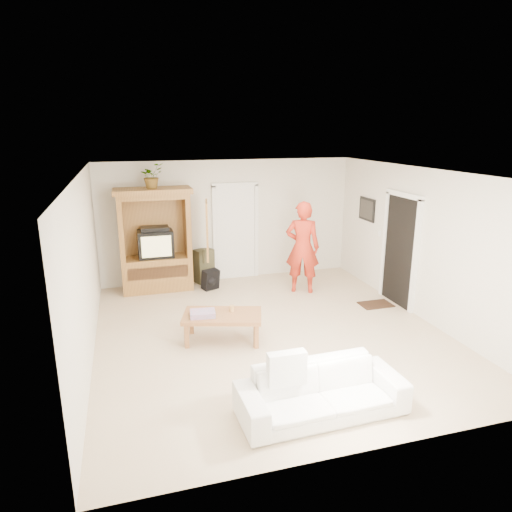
{
  "coord_description": "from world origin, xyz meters",
  "views": [
    {
      "loc": [
        -2.14,
        -6.53,
        3.23
      ],
      "look_at": [
        -0.07,
        0.6,
        1.15
      ],
      "focal_mm": 32.0,
      "sensor_mm": 36.0,
      "label": 1
    }
  ],
  "objects_px": {
    "man": "(302,247)",
    "sofa": "(322,391)",
    "coffee_table": "(222,317)",
    "armoire": "(157,247)"
  },
  "relations": [
    {
      "from": "armoire",
      "to": "man",
      "type": "distance_m",
      "value": 2.96
    },
    {
      "from": "man",
      "to": "coffee_table",
      "type": "height_order",
      "value": "man"
    },
    {
      "from": "man",
      "to": "sofa",
      "type": "xyz_separation_m",
      "value": [
        -1.33,
        -3.96,
        -0.65
      ]
    },
    {
      "from": "armoire",
      "to": "coffee_table",
      "type": "height_order",
      "value": "armoire"
    },
    {
      "from": "man",
      "to": "coffee_table",
      "type": "xyz_separation_m",
      "value": [
        -2.03,
        -1.77,
        -0.54
      ]
    },
    {
      "from": "armoire",
      "to": "man",
      "type": "height_order",
      "value": "armoire"
    },
    {
      "from": "armoire",
      "to": "coffee_table",
      "type": "relative_size",
      "value": 1.56
    },
    {
      "from": "armoire",
      "to": "sofa",
      "type": "xyz_separation_m",
      "value": [
        1.47,
        -4.92,
        -0.62
      ]
    },
    {
      "from": "man",
      "to": "sofa",
      "type": "distance_m",
      "value": 4.23
    },
    {
      "from": "sofa",
      "to": "coffee_table",
      "type": "distance_m",
      "value": 2.3
    }
  ]
}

